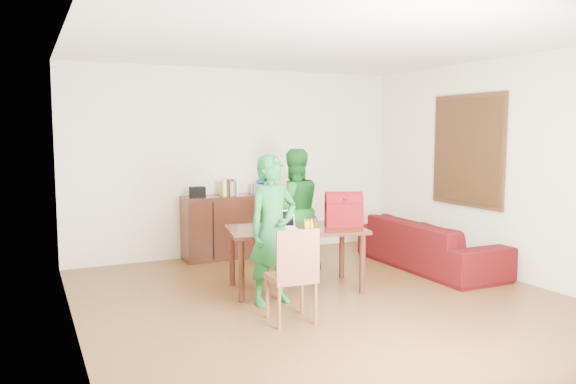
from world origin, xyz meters
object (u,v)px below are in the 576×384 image
sofa (429,244)px  table (296,235)px  bottle (315,224)px  red_bag (344,212)px  chair (292,294)px  person_near (273,230)px  laptop (286,226)px  person_far (294,210)px

sofa → table: bearing=94.5°
bottle → red_bag: (0.50, 0.24, 0.07)m
chair → person_near: 0.80m
bottle → sofa: bearing=14.2°
person_near → laptop: bearing=36.0°
person_far → sofa: size_ratio=0.72×
red_bag → sofa: (1.48, 0.26, -0.55)m
chair → bottle: (0.59, 0.65, 0.53)m
table → sofa: size_ratio=0.76×
table → red_bag: (0.57, -0.10, 0.24)m
bottle → chair: bearing=-132.5°
red_bag → table: bearing=-167.9°
person_near → laptop: 0.41m
person_near → red_bag: bearing=5.4°
person_far → sofa: (1.68, -0.66, -0.47)m
laptop → sofa: 2.27m
sofa → red_bag: bearing=100.1°
table → laptop: bearing=-140.1°
bottle → sofa: bottle is taller
bottle → sofa: size_ratio=0.08×
person_far → bottle: person_far is taller
chair → sofa: bearing=28.7°
chair → sofa: (2.58, 1.15, 0.05)m
table → laptop: 0.23m
chair → person_far: bearing=68.2°
laptop → table: bearing=35.6°
table → bottle: (0.07, -0.34, 0.17)m
laptop → red_bag: 0.75m
person_near → bottle: 0.52m
chair → sofa: 2.82m
bottle → sofa: 2.10m
red_bag → person_far: bearing=124.4°
chair → sofa: chair is taller
red_bag → chair: bearing=-118.7°
chair → bottle: chair is taller
person_near → red_bag: 1.06m
table → person_far: bearing=76.9°
person_near → table: bearing=30.5°
person_far → bottle: (-0.31, -1.16, 0.01)m
sofa → person_far: bearing=68.6°
chair → laptop: bearing=73.0°
table → person_near: (-0.45, -0.38, 0.16)m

